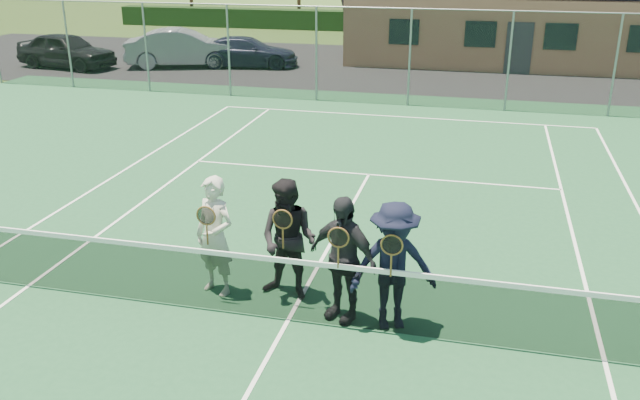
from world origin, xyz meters
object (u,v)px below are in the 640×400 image
(car_b, at_px, (183,48))
(car_c, at_px, (247,52))
(tennis_net, at_px, (288,287))
(player_c, at_px, (342,258))
(player_a, at_px, (215,236))
(player_d, at_px, (394,266))
(car_a, at_px, (66,50))
(player_b, at_px, (289,240))

(car_b, relative_size, car_c, 1.11)
(car_b, xyz_separation_m, tennis_net, (9.90, -18.38, -0.23))
(player_c, bearing_deg, player_a, 171.86)
(car_b, distance_m, tennis_net, 20.88)
(tennis_net, bearing_deg, player_a, 156.64)
(tennis_net, distance_m, player_d, 1.46)
(car_a, xyz_separation_m, car_b, (4.57, 1.40, 0.05))
(player_b, bearing_deg, player_a, -173.00)
(tennis_net, xyz_separation_m, player_b, (-0.18, 0.67, 0.38))
(player_c, bearing_deg, car_c, 113.28)
(player_b, bearing_deg, car_b, 118.78)
(car_c, bearing_deg, player_b, -168.17)
(car_c, distance_m, player_a, 19.44)
(car_a, relative_size, tennis_net, 0.36)
(car_c, bearing_deg, tennis_net, -168.38)
(player_a, bearing_deg, car_a, 128.81)
(player_c, bearing_deg, car_b, 120.34)
(car_c, xyz_separation_m, player_b, (7.18, -18.32, 0.31))
(car_b, height_order, tennis_net, car_b)
(player_a, height_order, player_c, same)
(car_a, distance_m, player_b, 21.69)
(car_a, bearing_deg, car_c, -64.68)
(player_d, bearing_deg, tennis_net, -171.93)
(car_b, height_order, player_c, player_c)
(player_a, bearing_deg, player_c, -8.14)
(car_b, distance_m, car_c, 2.62)
(tennis_net, bearing_deg, player_d, 8.07)
(player_a, bearing_deg, car_c, 108.31)
(player_b, bearing_deg, player_c, -25.08)
(tennis_net, height_order, player_b, player_b)
(car_b, distance_m, player_c, 20.99)
(car_c, height_order, player_a, player_a)
(car_a, height_order, player_d, player_d)
(car_a, relative_size, player_a, 2.34)
(player_a, distance_m, player_c, 1.97)
(car_a, xyz_separation_m, player_c, (15.17, -16.72, 0.20))
(car_a, height_order, car_c, car_a)
(car_c, relative_size, player_c, 2.34)
(player_c, bearing_deg, car_a, 132.23)
(car_b, bearing_deg, car_c, -95.16)
(tennis_net, relative_size, player_d, 6.49)
(tennis_net, bearing_deg, player_b, 105.08)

